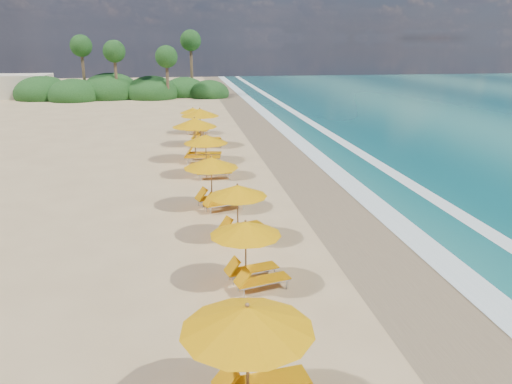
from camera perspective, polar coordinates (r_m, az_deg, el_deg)
The scene contains 13 objects.
ground at distance 20.48m, azimuth 0.00°, elevation -3.21°, with size 160.00×160.00×0.00m, color tan.
wet_sand at distance 21.41m, azimuth 10.65°, elevation -2.59°, with size 4.00×160.00×0.01m, color #8F7755.
surf_foam at distance 22.43m, azimuth 17.19°, elevation -2.11°, with size 4.00×160.00×0.01m.
station_2 at distance 9.87m, azimuth 0.19°, elevation -17.87°, with size 2.95×2.79×2.53m.
station_3 at distance 14.81m, azimuth -0.58°, elevation -6.43°, with size 2.62×2.53×2.11m.
station_4 at distance 18.18m, azimuth -1.62°, elevation -1.82°, with size 2.80×2.76×2.16m.
station_5 at distance 21.56m, azimuth -4.60°, elevation 1.46°, with size 3.00×2.94×2.36m.
station_6 at distance 26.61m, azimuth -5.26°, elevation 4.42°, with size 2.55×2.35×2.35m.
station_7 at distance 30.08m, azimuth -6.49°, elevation 6.20°, with size 3.17×3.01×2.69m.
station_8 at distance 34.59m, azimuth -5.96°, elevation 7.57°, with size 2.98×2.79×2.63m.
station_9 at distance 39.31m, azimuth -6.87°, elevation 8.18°, with size 2.60×2.54×2.05m.
treeline at distance 65.18m, azimuth -15.17°, elevation 11.03°, with size 25.80×8.80×9.74m.
beach_building at distance 69.89m, azimuth -25.02°, elevation 10.75°, with size 7.00×5.00×2.80m, color beige.
Camera 1 is at (-2.92, -19.00, 7.05)m, focal length 35.50 mm.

